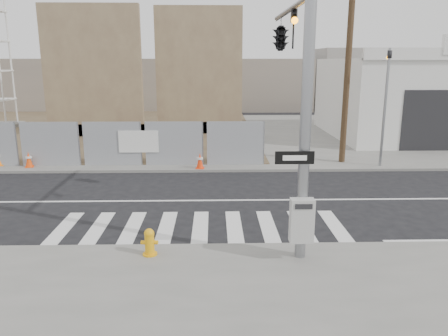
{
  "coord_description": "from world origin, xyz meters",
  "views": [
    {
      "loc": [
        0.41,
        -14.61,
        4.75
      ],
      "look_at": [
        0.74,
        -0.92,
        1.4
      ],
      "focal_mm": 35.0,
      "sensor_mm": 36.0,
      "label": 1
    }
  ],
  "objects_px": {
    "auto_shop": "(428,97)",
    "fire_hydrant": "(150,242)",
    "traffic_cone_c": "(29,160)",
    "signal_pole": "(287,60)",
    "traffic_cone_d": "(200,161)"
  },
  "relations": [
    {
      "from": "fire_hydrant",
      "to": "traffic_cone_d",
      "type": "bearing_deg",
      "value": 92.43
    },
    {
      "from": "fire_hydrant",
      "to": "traffic_cone_d",
      "type": "relative_size",
      "value": 0.97
    },
    {
      "from": "fire_hydrant",
      "to": "traffic_cone_d",
      "type": "distance_m",
      "value": 8.97
    },
    {
      "from": "auto_shop",
      "to": "traffic_cone_c",
      "type": "relative_size",
      "value": 17.15
    },
    {
      "from": "auto_shop",
      "to": "traffic_cone_c",
      "type": "bearing_deg",
      "value": -159.37
    },
    {
      "from": "auto_shop",
      "to": "traffic_cone_c",
      "type": "distance_m",
      "value": 23.5
    },
    {
      "from": "signal_pole",
      "to": "traffic_cone_d",
      "type": "bearing_deg",
      "value": 113.13
    },
    {
      "from": "signal_pole",
      "to": "traffic_cone_d",
      "type": "distance_m",
      "value": 8.13
    },
    {
      "from": "auto_shop",
      "to": "fire_hydrant",
      "type": "bearing_deg",
      "value": -130.77
    },
    {
      "from": "traffic_cone_c",
      "to": "traffic_cone_d",
      "type": "relative_size",
      "value": 1.0
    },
    {
      "from": "auto_shop",
      "to": "fire_hydrant",
      "type": "distance_m",
      "value": 23.33
    },
    {
      "from": "fire_hydrant",
      "to": "traffic_cone_d",
      "type": "height_order",
      "value": "traffic_cone_d"
    },
    {
      "from": "traffic_cone_c",
      "to": "traffic_cone_d",
      "type": "bearing_deg",
      "value": -3.21
    },
    {
      "from": "signal_pole",
      "to": "auto_shop",
      "type": "distance_m",
      "value": 19.04
    },
    {
      "from": "auto_shop",
      "to": "fire_hydrant",
      "type": "relative_size",
      "value": 17.67
    }
  ]
}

